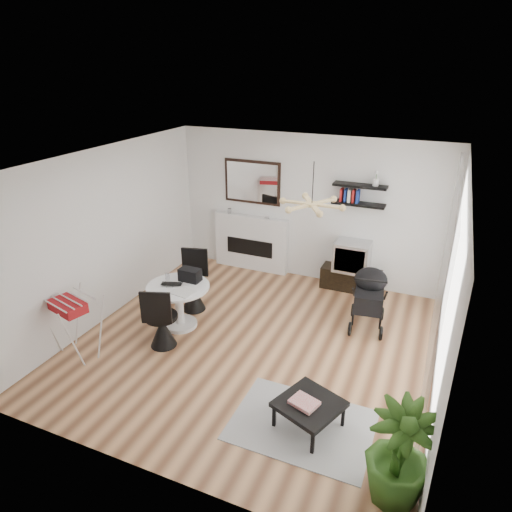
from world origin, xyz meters
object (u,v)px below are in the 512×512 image
at_px(tv_console, 351,279).
at_px(coffee_table, 309,405).
at_px(fireplace, 251,236).
at_px(drying_rack, 75,325).
at_px(stroller, 369,300).
at_px(potted_plant, 399,454).
at_px(dining_table, 179,300).
at_px(crt_tv, 352,256).

height_order(tv_console, coffee_table, tv_console).
height_order(fireplace, drying_rack, fireplace).
distance_m(fireplace, stroller, 2.82).
height_order(stroller, potted_plant, potted_plant).
relative_size(tv_console, drying_rack, 1.17).
distance_m(fireplace, dining_table, 2.43).
distance_m(crt_tv, potted_plant, 4.33).
bearing_deg(drying_rack, stroller, 48.66).
bearing_deg(crt_tv, stroller, -65.19).
distance_m(tv_console, coffee_table, 3.58).
distance_m(tv_console, stroller, 1.24).
height_order(fireplace, stroller, fireplace).
xyz_separation_m(crt_tv, potted_plant, (1.33, -4.12, -0.12)).
bearing_deg(tv_console, coffee_table, -85.10).
height_order(tv_console, potted_plant, potted_plant).
height_order(fireplace, crt_tv, fireplace).
bearing_deg(stroller, tv_console, 106.77).
distance_m(coffee_table, potted_plant, 1.19).
bearing_deg(potted_plant, fireplace, 128.29).
bearing_deg(fireplace, drying_rack, -106.56).
bearing_deg(potted_plant, coffee_table, 151.12).
xyz_separation_m(dining_table, drying_rack, (-0.92, -1.22, 0.01)).
bearing_deg(stroller, coffee_table, -102.21).
bearing_deg(crt_tv, coffee_table, -84.96).
relative_size(stroller, potted_plant, 0.94).
bearing_deg(stroller, potted_plant, -82.40).
relative_size(crt_tv, coffee_table, 0.72).
xyz_separation_m(crt_tv, drying_rack, (-3.10, -3.51, -0.19)).
xyz_separation_m(tv_console, crt_tv, (-0.01, -0.00, 0.47)).
bearing_deg(crt_tv, dining_table, -133.54).
height_order(fireplace, coffee_table, fireplace).
relative_size(crt_tv, stroller, 0.59).
relative_size(fireplace, tv_console, 2.04).
relative_size(fireplace, dining_table, 2.24).
xyz_separation_m(crt_tv, stroller, (0.51, -1.11, -0.22)).
bearing_deg(potted_plant, drying_rack, 172.13).
bearing_deg(fireplace, dining_table, -93.76).
relative_size(crt_tv, drying_rack, 0.67).
xyz_separation_m(tv_console, stroller, (0.50, -1.11, 0.24)).
xyz_separation_m(fireplace, potted_plant, (3.35, -4.24, -0.14)).
bearing_deg(drying_rack, fireplace, 88.46).
relative_size(fireplace, drying_rack, 2.39).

